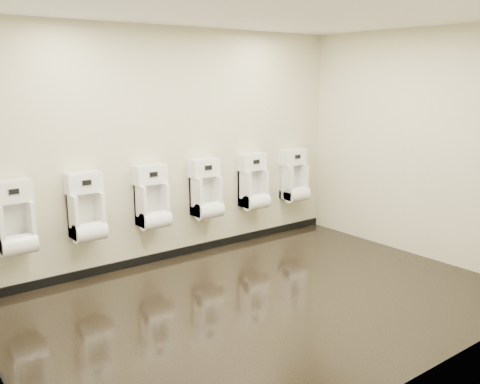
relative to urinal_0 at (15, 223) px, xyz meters
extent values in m
cube|color=black|center=(1.89, -1.62, -0.79)|extent=(5.00, 3.50, 0.00)
cube|color=silver|center=(1.89, -1.62, 2.01)|extent=(5.00, 3.50, 0.00)
cube|color=beige|center=(1.89, 0.13, 0.61)|extent=(5.00, 0.02, 2.80)
cube|color=beige|center=(1.89, -3.37, 0.61)|extent=(5.00, 0.02, 2.80)
cube|color=beige|center=(4.39, -1.62, 0.61)|extent=(0.02, 3.50, 2.80)
cube|color=black|center=(1.89, 0.12, -0.74)|extent=(5.00, 0.02, 0.10)
cube|color=black|center=(-0.60, -1.62, -0.74)|extent=(0.02, 3.50, 0.10)
cube|color=white|center=(0.00, 0.01, -0.03)|extent=(0.34, 0.25, 0.49)
cube|color=silver|center=(0.00, 0.09, 0.01)|extent=(0.26, 0.01, 0.37)
cylinder|color=white|center=(0.00, -0.06, -0.21)|extent=(0.34, 0.21, 0.21)
cube|color=white|center=(0.00, 0.04, 0.31)|extent=(0.38, 0.18, 0.21)
cube|color=black|center=(0.00, -0.06, 0.33)|extent=(0.10, 0.01, 0.05)
cube|color=silver|center=(0.00, -0.05, 0.33)|extent=(0.11, 0.01, 0.07)
cylinder|color=silver|center=(0.20, 0.04, 0.31)|extent=(0.01, 0.03, 0.03)
cube|color=white|center=(0.74, 0.01, -0.03)|extent=(0.34, 0.25, 0.49)
cube|color=silver|center=(0.74, 0.09, 0.01)|extent=(0.26, 0.01, 0.37)
cylinder|color=white|center=(0.74, -0.06, -0.21)|extent=(0.34, 0.21, 0.21)
cube|color=white|center=(0.74, 0.04, 0.31)|extent=(0.38, 0.18, 0.21)
cube|color=black|center=(0.74, -0.06, 0.33)|extent=(0.10, 0.01, 0.05)
cube|color=silver|center=(0.74, -0.05, 0.33)|extent=(0.11, 0.01, 0.07)
cylinder|color=silver|center=(0.94, 0.04, 0.31)|extent=(0.01, 0.03, 0.03)
cube|color=white|center=(1.54, 0.01, -0.03)|extent=(0.34, 0.25, 0.49)
cube|color=silver|center=(1.54, 0.09, 0.01)|extent=(0.26, 0.01, 0.37)
cylinder|color=white|center=(1.54, -0.06, -0.21)|extent=(0.34, 0.21, 0.21)
cube|color=white|center=(1.54, 0.04, 0.31)|extent=(0.38, 0.18, 0.21)
cube|color=black|center=(1.54, -0.06, 0.33)|extent=(0.10, 0.01, 0.05)
cube|color=silver|center=(1.54, -0.05, 0.33)|extent=(0.11, 0.01, 0.07)
cylinder|color=silver|center=(1.74, 0.04, 0.31)|extent=(0.01, 0.03, 0.03)
cube|color=white|center=(2.30, 0.01, -0.03)|extent=(0.34, 0.25, 0.49)
cube|color=silver|center=(2.30, 0.09, 0.01)|extent=(0.26, 0.01, 0.37)
cylinder|color=white|center=(2.30, -0.06, -0.21)|extent=(0.34, 0.21, 0.21)
cube|color=white|center=(2.30, 0.04, 0.31)|extent=(0.38, 0.18, 0.21)
cube|color=black|center=(2.30, -0.06, 0.33)|extent=(0.10, 0.01, 0.05)
cube|color=silver|center=(2.30, -0.05, 0.33)|extent=(0.11, 0.01, 0.07)
cylinder|color=silver|center=(2.50, 0.04, 0.31)|extent=(0.01, 0.03, 0.03)
cube|color=white|center=(3.07, 0.01, -0.03)|extent=(0.34, 0.25, 0.49)
cube|color=silver|center=(3.07, 0.09, 0.01)|extent=(0.26, 0.01, 0.37)
cylinder|color=white|center=(3.07, -0.06, -0.21)|extent=(0.34, 0.21, 0.21)
cube|color=white|center=(3.07, 0.04, 0.31)|extent=(0.38, 0.18, 0.21)
cube|color=black|center=(3.07, -0.06, 0.33)|extent=(0.10, 0.01, 0.05)
cube|color=silver|center=(3.07, -0.05, 0.33)|extent=(0.11, 0.01, 0.07)
cylinder|color=silver|center=(3.26, 0.04, 0.31)|extent=(0.01, 0.03, 0.03)
cube|color=white|center=(3.82, 0.01, -0.03)|extent=(0.34, 0.25, 0.49)
cube|color=silver|center=(3.82, 0.09, 0.01)|extent=(0.26, 0.01, 0.37)
cylinder|color=white|center=(3.82, -0.06, -0.21)|extent=(0.34, 0.21, 0.21)
cube|color=white|center=(3.82, 0.04, 0.31)|extent=(0.38, 0.18, 0.21)
cube|color=black|center=(3.82, -0.06, 0.33)|extent=(0.10, 0.01, 0.05)
cube|color=silver|center=(3.82, -0.05, 0.33)|extent=(0.11, 0.01, 0.07)
cylinder|color=silver|center=(4.01, 0.04, 0.31)|extent=(0.01, 0.03, 0.03)
camera|label=1|loc=(-1.35, -5.45, 1.44)|focal=40.00mm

